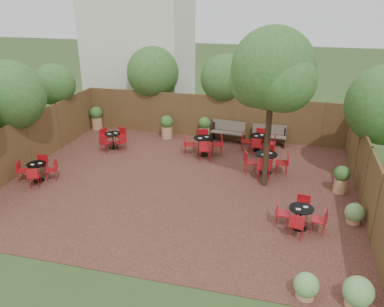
# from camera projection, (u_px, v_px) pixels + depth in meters

# --- Properties ---
(ground) EXTENTS (80.00, 80.00, 0.00)m
(ground) POSITION_uv_depth(u_px,v_px,m) (181.00, 184.00, 13.89)
(ground) COLOR #354F23
(ground) RESTS_ON ground
(courtyard_paving) EXTENTS (12.00, 10.00, 0.02)m
(courtyard_paving) POSITION_uv_depth(u_px,v_px,m) (181.00, 184.00, 13.89)
(courtyard_paving) COLOR black
(courtyard_paving) RESTS_ON ground
(fence_back) EXTENTS (12.00, 0.08, 2.00)m
(fence_back) POSITION_uv_depth(u_px,v_px,m) (211.00, 117.00, 17.98)
(fence_back) COLOR #50361D
(fence_back) RESTS_ON ground
(fence_left) EXTENTS (0.08, 10.00, 2.00)m
(fence_left) POSITION_uv_depth(u_px,v_px,m) (29.00, 142.00, 14.91)
(fence_left) COLOR #50361D
(fence_left) RESTS_ON ground
(fence_right) EXTENTS (0.08, 10.00, 2.00)m
(fence_right) POSITION_uv_depth(u_px,v_px,m) (367.00, 177.00, 12.11)
(fence_right) COLOR #50361D
(fence_right) RESTS_ON ground
(neighbour_building) EXTENTS (5.00, 4.00, 8.00)m
(neighbour_building) POSITION_uv_depth(u_px,v_px,m) (140.00, 39.00, 20.56)
(neighbour_building) COLOR silver
(neighbour_building) RESTS_ON ground
(overhang_foliage) EXTENTS (15.99, 10.78, 2.70)m
(overhang_foliage) POSITION_uv_depth(u_px,v_px,m) (152.00, 91.00, 15.12)
(overhang_foliage) COLOR #2E5D1E
(overhang_foliage) RESTS_ON ground
(courtyard_tree) EXTENTS (2.79, 2.69, 5.39)m
(courtyard_tree) POSITION_uv_depth(u_px,v_px,m) (272.00, 74.00, 12.30)
(courtyard_tree) COLOR black
(courtyard_tree) RESTS_ON courtyard_paving
(park_bench_left) EXTENTS (1.56, 0.68, 0.94)m
(park_bench_left) POSITION_uv_depth(u_px,v_px,m) (228.00, 131.00, 17.62)
(park_bench_left) COLOR brown
(park_bench_left) RESTS_ON courtyard_paving
(park_bench_right) EXTENTS (1.49, 0.55, 0.91)m
(park_bench_right) POSITION_uv_depth(u_px,v_px,m) (269.00, 135.00, 17.21)
(park_bench_right) COLOR brown
(park_bench_right) RESTS_ON courtyard_paving
(bistro_tables) EXTENTS (10.50, 7.10, 0.90)m
(bistro_tables) POSITION_uv_depth(u_px,v_px,m) (202.00, 158.00, 14.94)
(bistro_tables) COLOR black
(bistro_tables) RESTS_ON courtyard_paving
(planters) EXTENTS (11.61, 4.56, 1.13)m
(planters) POSITION_uv_depth(u_px,v_px,m) (178.00, 131.00, 17.38)
(planters) COLOR tan
(planters) RESTS_ON courtyard_paving
(low_shrubs) EXTENTS (1.96, 4.12, 0.71)m
(low_shrubs) POSITION_uv_depth(u_px,v_px,m) (344.00, 264.00, 9.31)
(low_shrubs) COLOR tan
(low_shrubs) RESTS_ON courtyard_paving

